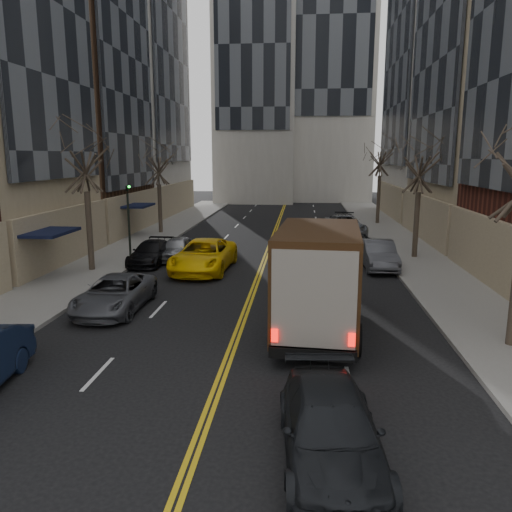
{
  "coord_description": "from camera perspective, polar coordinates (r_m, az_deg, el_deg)",
  "views": [
    {
      "loc": [
        2.13,
        -4.63,
        6.03
      ],
      "look_at": [
        0.39,
        14.21,
        2.2
      ],
      "focal_mm": 35.0,
      "sensor_mm": 36.0,
      "label": 1
    }
  ],
  "objects": [
    {
      "name": "parked_lf_e",
      "position": [
        29.54,
        -8.99,
        0.86
      ],
      "size": [
        1.71,
        4.0,
        1.35
      ],
      "primitive_type": "imported",
      "rotation": [
        0.0,
        0.0,
        -0.03
      ],
      "color": "#9A9CA1",
      "rests_on": "ground"
    },
    {
      "name": "parked_rt_b",
      "position": [
        38.62,
        10.14,
        3.45
      ],
      "size": [
        3.3,
        5.86,
        1.55
      ],
      "primitive_type": "imported",
      "rotation": [
        0.0,
        0.0,
        0.14
      ],
      "color": "#919498",
      "rests_on": "ground"
    },
    {
      "name": "taxi",
      "position": [
        26.49,
        -6.0,
        0.04
      ],
      "size": [
        3.0,
        6.03,
        1.64
      ],
      "primitive_type": "imported",
      "rotation": [
        0.0,
        0.0,
        -0.05
      ],
      "color": "yellow",
      "rests_on": "ground"
    },
    {
      "name": "ups_truck",
      "position": [
        17.0,
        7.13,
        -2.76
      ],
      "size": [
        3.17,
        6.98,
        3.73
      ],
      "rotation": [
        0.0,
        0.0,
        -0.07
      ],
      "color": "black",
      "rests_on": "ground"
    },
    {
      "name": "parked_lf_c",
      "position": [
        20.46,
        -15.83,
        -4.17
      ],
      "size": [
        2.24,
        4.85,
        1.35
      ],
      "primitive_type": "imported",
      "rotation": [
        0.0,
        0.0,
        -0.0
      ],
      "color": "#505158",
      "rests_on": "ground"
    },
    {
      "name": "pedestrian",
      "position": [
        17.91,
        4.23,
        -5.03
      ],
      "size": [
        0.57,
        0.77,
        1.92
      ],
      "primitive_type": "imported",
      "rotation": [
        0.0,
        0.0,
        1.4
      ],
      "color": "black",
      "rests_on": "ground"
    },
    {
      "name": "tree_rt_far",
      "position": [
        45.13,
        14.09,
        12.02
      ],
      "size": [
        3.2,
        3.2,
        9.11
      ],
      "color": "#382D23",
      "rests_on": "sidewalk_right"
    },
    {
      "name": "parked_lf_d",
      "position": [
        28.71,
        -11.9,
        0.38
      ],
      "size": [
        1.9,
        4.44,
        1.28
      ],
      "primitive_type": "imported",
      "rotation": [
        0.0,
        0.0,
        -0.03
      ],
      "color": "black",
      "rests_on": "ground"
    },
    {
      "name": "sidewalk_left",
      "position": [
        34.05,
        -13.89,
        1.04
      ],
      "size": [
        4.0,
        66.0,
        0.15
      ],
      "primitive_type": "cube",
      "color": "slate",
      "rests_on": "ground"
    },
    {
      "name": "tree_lf_mid",
      "position": [
        26.95,
        -19.09,
        12.04
      ],
      "size": [
        3.2,
        3.2,
        8.91
      ],
      "color": "#382D23",
      "rests_on": "sidewalk_left"
    },
    {
      "name": "tree_rt_mid",
      "position": [
        30.37,
        18.32,
        11.14
      ],
      "size": [
        3.2,
        3.2,
        8.32
      ],
      "color": "#382D23",
      "rests_on": "sidewalk_right"
    },
    {
      "name": "parked_rt_a",
      "position": [
        27.74,
        13.82,
        0.15
      ],
      "size": [
        1.68,
        4.61,
        1.51
      ],
      "primitive_type": "imported",
      "rotation": [
        0.0,
        0.0,
        0.02
      ],
      "color": "#46484D",
      "rests_on": "ground"
    },
    {
      "name": "traffic_signal",
      "position": [
        28.46,
        -14.37,
        4.61
      ],
      "size": [
        0.29,
        0.26,
        4.7
      ],
      "color": "black",
      "rests_on": "sidewalk_left"
    },
    {
      "name": "sidewalk_right",
      "position": [
        32.91,
        17.23,
        0.5
      ],
      "size": [
        4.0,
        66.0,
        0.15
      ],
      "primitive_type": "cube",
      "color": "slate",
      "rests_on": "ground"
    },
    {
      "name": "parked_rt_c",
      "position": [
        41.07,
        10.04,
        3.78
      ],
      "size": [
        2.24,
        4.78,
        1.35
      ],
      "primitive_type": "imported",
      "rotation": [
        0.0,
        0.0,
        -0.08
      ],
      "color": "black",
      "rests_on": "ground"
    },
    {
      "name": "observer_sedan",
      "position": [
        10.57,
        8.5,
        -19.03
      ],
      "size": [
        2.28,
        4.9,
        1.38
      ],
      "rotation": [
        0.0,
        0.0,
        0.07
      ],
      "color": "black",
      "rests_on": "ground"
    },
    {
      "name": "streetwall_left",
      "position": [
        41.14,
        -23.66,
        23.95
      ],
      "size": [
        14.0,
        49.5,
        36.0
      ],
      "color": "#562319",
      "rests_on": "ground"
    },
    {
      "name": "tree_lf_far",
      "position": [
        39.18,
        -11.14,
        11.23
      ],
      "size": [
        3.2,
        3.2,
        8.12
      ],
      "color": "#382D23",
      "rests_on": "sidewalk_left"
    }
  ]
}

